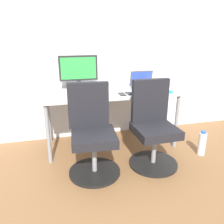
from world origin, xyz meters
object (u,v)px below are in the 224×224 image
object	(u,v)px
open_laptop	(143,84)
coffee_mug	(153,82)
office_chair_right	(153,128)
water_bottle_on_floor	(202,143)
office_chair_left	(92,134)
desktop_monitor	(78,70)

from	to	relation	value
open_laptop	coffee_mug	distance (m)	0.27
office_chair_right	water_bottle_on_floor	size ratio (longest dim) A/B	3.03
office_chair_right	open_laptop	size ratio (longest dim) A/B	3.03
office_chair_left	coffee_mug	world-z (taller)	office_chair_left
open_laptop	coffee_mug	xyz separation A→B (m)	(0.22, 0.17, -0.01)
coffee_mug	open_laptop	bearing A→B (deg)	-142.51
office_chair_left	desktop_monitor	bearing A→B (deg)	92.39
open_laptop	coffee_mug	size ratio (longest dim) A/B	3.37
coffee_mug	office_chair_left	bearing A→B (deg)	-142.32
office_chair_left	open_laptop	distance (m)	1.06
water_bottle_on_floor	coffee_mug	world-z (taller)	coffee_mug
open_laptop	desktop_monitor	bearing A→B (deg)	171.70
desktop_monitor	coffee_mug	distance (m)	1.06
office_chair_left	coffee_mug	size ratio (longest dim) A/B	10.22
desktop_monitor	coffee_mug	size ratio (longest dim) A/B	5.22
office_chair_left	open_laptop	bearing A→B (deg)	37.73
water_bottle_on_floor	desktop_monitor	bearing A→B (deg)	151.82
office_chair_left	office_chair_right	distance (m)	0.68
water_bottle_on_floor	desktop_monitor	distance (m)	1.76
office_chair_right	office_chair_left	bearing A→B (deg)	-179.98
office_chair_left	open_laptop	size ratio (longest dim) A/B	3.03
office_chair_right	open_laptop	world-z (taller)	open_laptop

